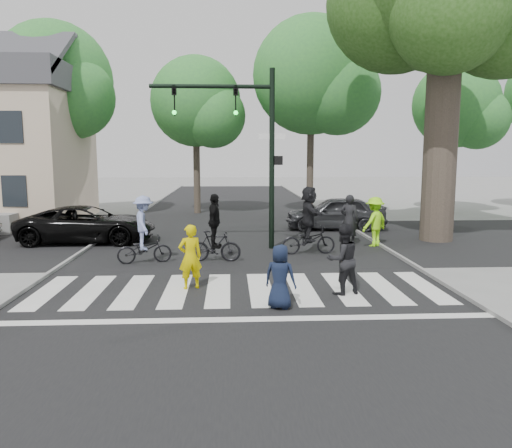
{
  "coord_description": "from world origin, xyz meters",
  "views": [
    {
      "loc": [
        -0.22,
        -10.57,
        3.2
      ],
      "look_at": [
        0.5,
        3.0,
        1.3
      ],
      "focal_mm": 35.0,
      "sensor_mm": 36.0,
      "label": 1
    }
  ],
  "objects": [
    {
      "name": "crosswalk",
      "position": [
        0.0,
        0.66,
        0.01
      ],
      "size": [
        10.0,
        3.85,
        0.01
      ],
      "color": "silver",
      "rests_on": "ground"
    },
    {
      "name": "pedestrian_adult",
      "position": [
        2.36,
        0.5,
        0.82
      ],
      "size": [
        0.95,
        0.83,
        1.63
      ],
      "primitive_type": "imported",
      "rotation": [
        0.0,
        0.0,
        3.46
      ],
      "color": "black",
      "rests_on": "ground"
    },
    {
      "name": "car_suv",
      "position": [
        -5.42,
        7.75,
        0.67
      ],
      "size": [
        4.85,
        2.26,
        1.34
      ],
      "primitive_type": "imported",
      "rotation": [
        0.0,
        0.0,
        1.58
      ],
      "color": "black",
      "rests_on": "ground"
    },
    {
      "name": "pedestrian_woman",
      "position": [
        -1.17,
        1.14,
        0.78
      ],
      "size": [
        0.66,
        0.54,
        1.56
      ],
      "primitive_type": "imported",
      "rotation": [
        0.0,
        0.0,
        3.48
      ],
      "color": "#CEBB00",
      "rests_on": "ground"
    },
    {
      "name": "traffic_signal",
      "position": [
        0.35,
        6.2,
        3.9
      ],
      "size": [
        4.45,
        0.29,
        6.0
      ],
      "color": "black",
      "rests_on": "ground"
    },
    {
      "name": "car_grey",
      "position": [
        4.3,
        10.41,
        0.72
      ],
      "size": [
        4.34,
        2.03,
        1.44
      ],
      "primitive_type": "imported",
      "rotation": [
        0.0,
        0.0,
        -1.65
      ],
      "color": "#313235",
      "rests_on": "ground"
    },
    {
      "name": "cyclist_left",
      "position": [
        -2.75,
        4.07,
        0.87
      ],
      "size": [
        1.67,
        1.14,
        2.01
      ],
      "color": "black",
      "rests_on": "ground"
    },
    {
      "name": "bg_tree_2",
      "position": [
        -1.76,
        16.62,
        5.78
      ],
      "size": [
        5.04,
        4.8,
        8.4
      ],
      "color": "brown",
      "rests_on": "ground"
    },
    {
      "name": "pedestrian_child",
      "position": [
        0.82,
        -0.51,
        0.68
      ],
      "size": [
        0.78,
        0.66,
        1.36
      ],
      "primitive_type": "imported",
      "rotation": [
        0.0,
        0.0,
        2.75
      ],
      "color": "#121B31",
      "rests_on": "ground"
    },
    {
      "name": "curb_left",
      "position": [
        -5.05,
        5.0,
        0.05
      ],
      "size": [
        0.1,
        70.0,
        0.1
      ],
      "primitive_type": "cube",
      "color": "gray",
      "rests_on": "ground"
    },
    {
      "name": "bg_tree_3",
      "position": [
        4.31,
        15.27,
        6.94
      ],
      "size": [
        6.3,
        6.0,
        10.2
      ],
      "color": "brown",
      "rests_on": "ground"
    },
    {
      "name": "bystander_hivis",
      "position": [
        4.83,
        6.44,
        0.87
      ],
      "size": [
        1.29,
        1.18,
        1.74
      ],
      "primitive_type": "imported",
      "rotation": [
        0.0,
        0.0,
        3.76
      ],
      "color": "#9BFF17",
      "rests_on": "ground"
    },
    {
      "name": "bg_tree_4",
      "position": [
        12.23,
        16.12,
        5.64
      ],
      "size": [
        4.83,
        4.6,
        8.15
      ],
      "color": "brown",
      "rests_on": "ground"
    },
    {
      "name": "cyclist_mid",
      "position": [
        -0.68,
        4.19,
        0.84
      ],
      "size": [
        1.6,
        0.98,
        2.04
      ],
      "color": "black",
      "rests_on": "ground"
    },
    {
      "name": "cyclist_right",
      "position": [
        2.31,
        5.16,
        0.98
      ],
      "size": [
        1.77,
        1.65,
        2.2
      ],
      "color": "black",
      "rests_on": "ground"
    },
    {
      "name": "bg_tree_1",
      "position": [
        -8.7,
        15.48,
        6.65
      ],
      "size": [
        6.09,
        5.8,
        9.8
      ],
      "color": "brown",
      "rests_on": "ground"
    },
    {
      "name": "road_cross",
      "position": [
        0.0,
        8.0,
        0.01
      ],
      "size": [
        70.0,
        10.0,
        0.01
      ],
      "primitive_type": "cube",
      "color": "black",
      "rests_on": "ground"
    },
    {
      "name": "curb_right",
      "position": [
        5.05,
        5.0,
        0.05
      ],
      "size": [
        0.1,
        70.0,
        0.1
      ],
      "primitive_type": "cube",
      "color": "gray",
      "rests_on": "ground"
    },
    {
      "name": "road_stem",
      "position": [
        0.0,
        5.0,
        0.01
      ],
      "size": [
        10.0,
        70.0,
        0.01
      ],
      "primitive_type": "cube",
      "color": "black",
      "rests_on": "ground"
    },
    {
      "name": "ground",
      "position": [
        0.0,
        0.0,
        0.0
      ],
      "size": [
        120.0,
        120.0,
        0.0
      ],
      "primitive_type": "plane",
      "color": "gray",
      "rests_on": "ground"
    },
    {
      "name": "bystander_dark",
      "position": [
        4.04,
        6.86,
        0.9
      ],
      "size": [
        0.78,
        0.69,
        1.79
      ],
      "primitive_type": "imported",
      "rotation": [
        0.0,
        0.0,
        2.65
      ],
      "color": "black",
      "rests_on": "ground"
    }
  ]
}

